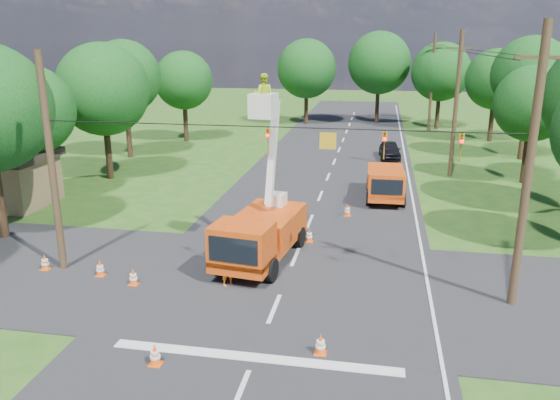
% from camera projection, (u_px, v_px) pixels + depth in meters
% --- Properties ---
extents(ground, '(140.00, 140.00, 0.00)m').
position_uv_depth(ground, '(328.00, 177.00, 38.52)').
color(ground, '#245118').
rests_on(ground, ground).
extents(road_main, '(12.00, 100.00, 0.06)m').
position_uv_depth(road_main, '(328.00, 177.00, 38.52)').
color(road_main, black).
rests_on(road_main, ground).
extents(road_cross, '(56.00, 10.00, 0.07)m').
position_uv_depth(road_cross, '(284.00, 286.00, 21.54)').
color(road_cross, black).
rests_on(road_cross, ground).
extents(stop_bar, '(9.00, 0.45, 0.02)m').
position_uv_depth(stop_bar, '(254.00, 359.00, 16.63)').
color(stop_bar, silver).
rests_on(stop_bar, ground).
extents(edge_line, '(0.12, 90.00, 0.02)m').
position_uv_depth(edge_line, '(409.00, 181.00, 37.55)').
color(edge_line, silver).
rests_on(edge_line, ground).
extents(bucket_truck, '(3.24, 6.63, 8.03)m').
position_uv_depth(bucket_truck, '(260.00, 225.00, 23.46)').
color(bucket_truck, '#EE4510').
rests_on(bucket_truck, ground).
extents(second_truck, '(2.32, 5.59, 2.07)m').
position_uv_depth(second_truck, '(386.00, 182.00, 32.95)').
color(second_truck, '#EE4510').
rests_on(second_truck, ground).
extents(ground_worker, '(0.70, 0.72, 1.67)m').
position_uv_depth(ground_worker, '(228.00, 266.00, 21.35)').
color(ground_worker, orange).
rests_on(ground_worker, ground).
extents(distant_car, '(1.87, 4.12, 1.37)m').
position_uv_depth(distant_car, '(390.00, 150.00, 44.54)').
color(distant_car, black).
rests_on(distant_car, ground).
extents(traffic_cone_0, '(0.38, 0.38, 0.71)m').
position_uv_depth(traffic_cone_0, '(155.00, 355.00, 16.20)').
color(traffic_cone_0, '#F7530D').
rests_on(traffic_cone_0, ground).
extents(traffic_cone_1, '(0.38, 0.38, 0.71)m').
position_uv_depth(traffic_cone_1, '(321.00, 344.00, 16.76)').
color(traffic_cone_1, '#F7530D').
rests_on(traffic_cone_1, ground).
extents(traffic_cone_2, '(0.38, 0.38, 0.71)m').
position_uv_depth(traffic_cone_2, '(309.00, 235.00, 26.09)').
color(traffic_cone_2, '#F7530D').
rests_on(traffic_cone_2, ground).
extents(traffic_cone_3, '(0.38, 0.38, 0.71)m').
position_uv_depth(traffic_cone_3, '(347.00, 210.00, 29.94)').
color(traffic_cone_3, '#F7530D').
rests_on(traffic_cone_3, ground).
extents(traffic_cone_4, '(0.38, 0.38, 0.71)m').
position_uv_depth(traffic_cone_4, '(133.00, 277.00, 21.51)').
color(traffic_cone_4, '#F7530D').
rests_on(traffic_cone_4, ground).
extents(traffic_cone_5, '(0.38, 0.38, 0.71)m').
position_uv_depth(traffic_cone_5, '(100.00, 268.00, 22.31)').
color(traffic_cone_5, '#F7530D').
rests_on(traffic_cone_5, ground).
extents(traffic_cone_6, '(0.38, 0.38, 0.71)m').
position_uv_depth(traffic_cone_6, '(45.00, 262.00, 22.93)').
color(traffic_cone_6, '#F7530D').
rests_on(traffic_cone_6, ground).
extents(traffic_cone_7, '(0.38, 0.38, 0.71)m').
position_uv_depth(traffic_cone_7, '(401.00, 187.00, 34.71)').
color(traffic_cone_7, '#F7530D').
rests_on(traffic_cone_7, ground).
extents(pole_right_near, '(1.80, 0.30, 10.00)m').
position_uv_depth(pole_right_near, '(529.00, 169.00, 18.62)').
color(pole_right_near, '#4C3823').
rests_on(pole_right_near, ground).
extents(pole_right_mid, '(1.80, 0.30, 10.00)m').
position_uv_depth(pole_right_mid, '(456.00, 104.00, 37.49)').
color(pole_right_mid, '#4C3823').
rests_on(pole_right_mid, ground).
extents(pole_right_far, '(1.80, 0.30, 10.00)m').
position_uv_depth(pole_right_far, '(432.00, 82.00, 56.36)').
color(pole_right_far, '#4C3823').
rests_on(pole_right_far, ground).
extents(pole_left, '(0.30, 0.30, 9.00)m').
position_uv_depth(pole_left, '(52.00, 165.00, 21.91)').
color(pole_left, '#4C3823').
rests_on(pole_left, ground).
extents(signal_span, '(18.00, 0.29, 1.07)m').
position_uv_depth(signal_span, '(345.00, 141.00, 19.48)').
color(signal_span, black).
rests_on(signal_span, ground).
extents(shed, '(5.50, 4.50, 3.15)m').
position_uv_depth(shed, '(4.00, 178.00, 31.74)').
color(shed, '#8C704C').
rests_on(shed, ground).
extents(tree_left_c, '(5.20, 5.20, 8.06)m').
position_uv_depth(tree_left_c, '(29.00, 110.00, 31.34)').
color(tree_left_c, '#382616').
rests_on(tree_left_c, ground).
extents(tree_left_d, '(6.20, 6.20, 9.24)m').
position_uv_depth(tree_left_d, '(103.00, 90.00, 36.55)').
color(tree_left_d, '#382616').
rests_on(tree_left_d, ground).
extents(tree_left_e, '(5.80, 5.80, 9.41)m').
position_uv_depth(tree_left_e, '(124.00, 77.00, 43.36)').
color(tree_left_e, '#382616').
rests_on(tree_left_e, ground).
extents(tree_left_f, '(5.40, 5.40, 8.40)m').
position_uv_depth(tree_left_f, '(184.00, 80.00, 50.79)').
color(tree_left_f, '#382616').
rests_on(tree_left_f, ground).
extents(tree_right_c, '(5.00, 5.00, 7.83)m').
position_uv_depth(tree_right_c, '(533.00, 104.00, 35.67)').
color(tree_right_c, '#382616').
rests_on(tree_right_c, ground).
extents(tree_right_d, '(6.00, 6.00, 9.70)m').
position_uv_depth(tree_right_d, '(530.00, 75.00, 42.56)').
color(tree_right_d, '#382616').
rests_on(tree_right_d, ground).
extents(tree_right_e, '(5.60, 5.60, 8.63)m').
position_uv_depth(tree_right_e, '(496.00, 79.00, 50.52)').
color(tree_right_e, '#382616').
rests_on(tree_right_e, ground).
extents(tree_far_a, '(6.60, 6.60, 9.50)m').
position_uv_depth(tree_far_a, '(307.00, 69.00, 61.22)').
color(tree_far_a, '#382616').
rests_on(tree_far_a, ground).
extents(tree_far_b, '(7.00, 7.00, 10.32)m').
position_uv_depth(tree_far_b, '(379.00, 63.00, 61.54)').
color(tree_far_b, '#382616').
rests_on(tree_far_b, ground).
extents(tree_far_c, '(6.20, 6.20, 9.18)m').
position_uv_depth(tree_far_c, '(441.00, 72.00, 57.80)').
color(tree_far_c, '#382616').
rests_on(tree_far_c, ground).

